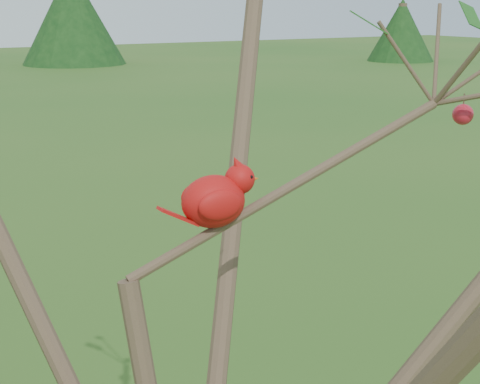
% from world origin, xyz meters
% --- Properties ---
extents(crabapple_tree, '(2.35, 2.05, 2.95)m').
position_xyz_m(crabapple_tree, '(0.03, -0.02, 2.12)').
color(crabapple_tree, '#483226').
rests_on(crabapple_tree, ground).
extents(cardinal, '(0.18, 0.10, 0.13)m').
position_xyz_m(cardinal, '(0.11, 0.09, 2.07)').
color(cardinal, red).
rests_on(cardinal, ground).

